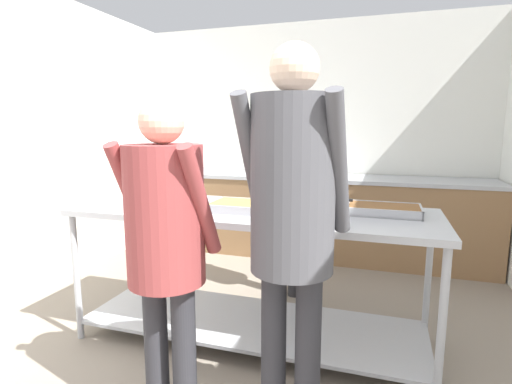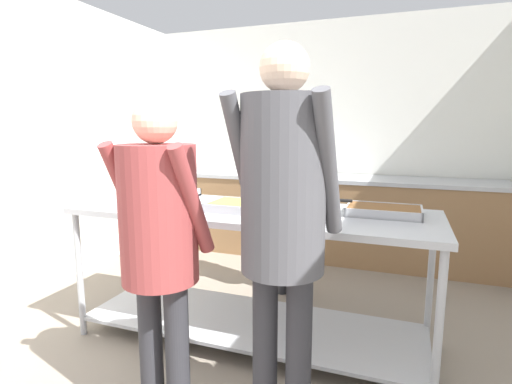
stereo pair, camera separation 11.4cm
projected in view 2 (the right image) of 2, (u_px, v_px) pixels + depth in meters
wall_rear at (317, 138)px, 4.74m from camera, size 4.18×0.06×2.65m
wall_left at (56, 141)px, 3.70m from camera, size 0.06×3.89×2.65m
back_counter at (308, 215)px, 4.54m from camera, size 4.02×0.65×0.92m
serving_counter at (251, 253)px, 2.68m from camera, size 2.38×0.81×0.92m
serving_tray_greens at (166, 193)px, 3.13m from camera, size 0.49×0.27×0.05m
plate_stack at (188, 204)px, 2.67m from camera, size 0.24×0.24×0.06m
serving_tray_vegetables at (239, 206)px, 2.61m from camera, size 0.37×0.32×0.05m
sauce_pan at (309, 203)px, 2.59m from camera, size 0.42×0.28×0.09m
serving_tray_roast at (384, 211)px, 2.46m from camera, size 0.45×0.29×0.05m
guest_serving_left at (159, 229)px, 1.91m from camera, size 0.49×0.37×1.59m
guest_serving_right at (283, 206)px, 1.73m from camera, size 0.48×0.37×1.80m
cook_behind_counter at (291, 176)px, 3.35m from camera, size 0.47×0.38×1.68m
water_bottle at (280, 166)px, 4.47m from camera, size 0.08×0.08×0.22m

